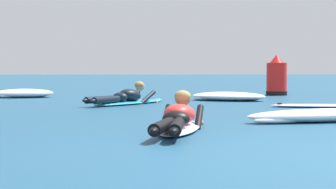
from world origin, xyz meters
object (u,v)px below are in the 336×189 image
(surfer_near, at_px, (178,120))
(channel_marker_buoy, at_px, (277,79))
(surfer_far, at_px, (126,98))
(drifting_surfboard, at_px, (318,106))

(surfer_near, relative_size, channel_marker_buoy, 2.15)
(surfer_far, bearing_deg, surfer_near, -80.28)
(surfer_near, distance_m, drifting_surfboard, 5.37)
(drifting_surfboard, xyz_separation_m, channel_marker_buoy, (0.23, 5.32, 0.45))
(surfer_far, height_order, drifting_surfboard, surfer_far)
(surfer_near, distance_m, channel_marker_buoy, 10.30)
(surfer_far, height_order, channel_marker_buoy, channel_marker_buoy)
(surfer_near, xyz_separation_m, channel_marker_buoy, (3.20, 9.79, 0.34))
(drifting_surfboard, bearing_deg, surfer_near, -123.60)
(surfer_near, bearing_deg, drifting_surfboard, 56.40)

